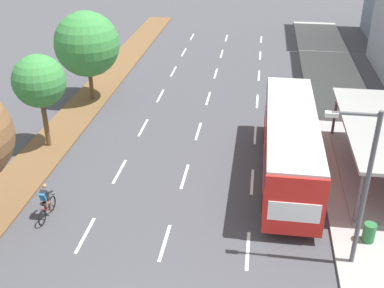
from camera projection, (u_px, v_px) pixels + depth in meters
median_strip at (85, 105)px, 33.10m from camera, size 2.60×52.00×0.12m
sidewalk_right at (346, 120)px, 30.85m from camera, size 4.50×52.00×0.15m
lane_divider_left at (143, 128)px, 30.02m from camera, size 0.14×45.31×0.01m
lane_divider_center at (198, 131)px, 29.58m from camera, size 0.14×45.31×0.01m
lane_divider_right at (255, 135)px, 29.13m from camera, size 0.14×45.31×0.01m
bus_shelter at (376, 145)px, 23.99m from camera, size 2.90×9.61×2.86m
bus at (290, 140)px, 24.05m from camera, size 2.54×11.29×3.37m
cyclist at (46, 203)px, 21.43m from camera, size 0.46×1.82×1.71m
median_tree_third at (39, 81)px, 25.90m from camera, size 2.91×2.91×5.38m
median_tree_fourth at (87, 44)px, 32.13m from camera, size 4.39×4.39×6.12m
streetlight at (362, 181)px, 17.26m from camera, size 1.91×0.24×6.50m
trash_bin at (369, 233)px, 19.89m from camera, size 0.52×0.52×0.85m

